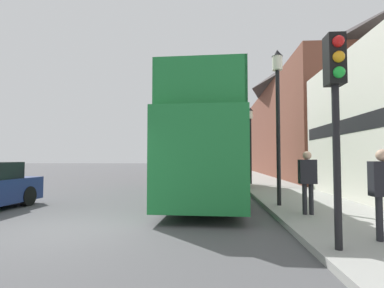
{
  "coord_description": "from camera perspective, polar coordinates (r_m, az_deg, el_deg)",
  "views": [
    {
      "loc": [
        3.3,
        -6.57,
        1.62
      ],
      "look_at": [
        2.56,
        4.77,
        2.17
      ],
      "focal_mm": 28.0,
      "sensor_mm": 36.0,
      "label": 1
    }
  ],
  "objects": [
    {
      "name": "lamp_post_nearest",
      "position": [
        10.13,
        16.02,
        8.42
      ],
      "size": [
        0.35,
        0.35,
        5.01
      ],
      "color": "black",
      "rests_on": "sidewalk"
    },
    {
      "name": "traffic_signal",
      "position": [
        5.57,
        25.71,
        9.16
      ],
      "size": [
        0.28,
        0.42,
        3.55
      ],
      "color": "black",
      "rests_on": "sidewalk"
    },
    {
      "name": "pedestrian_second",
      "position": [
        8.58,
        21.14,
        -5.75
      ],
      "size": [
        0.44,
        0.24,
        1.68
      ],
      "color": "#232328",
      "rests_on": "sidewalk"
    },
    {
      "name": "brick_terrace_rear",
      "position": [
        28.51,
        19.91,
        5.12
      ],
      "size": [
        6.0,
        21.91,
        10.91
      ],
      "color": "brown",
      "rests_on": "ground_plane"
    },
    {
      "name": "sidewalk",
      "position": [
        24.84,
        11.46,
        -6.31
      ],
      "size": [
        3.22,
        108.0,
        0.14
      ],
      "color": "#999993",
      "rests_on": "ground_plane"
    },
    {
      "name": "ground_plane",
      "position": [
        27.81,
        -3.09,
        -6.12
      ],
      "size": [
        144.0,
        144.0,
        0.0
      ],
      "primitive_type": "plane",
      "color": "#4C4C4F"
    },
    {
      "name": "lamp_post_second",
      "position": [
        17.99,
        11.05,
        2.5
      ],
      "size": [
        0.35,
        0.35,
        4.51
      ],
      "color": "black",
      "rests_on": "sidewalk"
    },
    {
      "name": "parked_car_ahead_of_bus",
      "position": [
        22.08,
        5.35,
        -5.32
      ],
      "size": [
        1.9,
        4.41,
        1.35
      ],
      "rotation": [
        0.0,
        0.0,
        0.05
      ],
      "color": "silver",
      "rests_on": "ground_plane"
    },
    {
      "name": "tour_bus",
      "position": [
        12.89,
        3.38,
        -1.54
      ],
      "size": [
        2.9,
        11.58,
        4.24
      ],
      "rotation": [
        0.0,
        0.0,
        -0.04
      ],
      "color": "#1E7A38",
      "rests_on": "ground_plane"
    },
    {
      "name": "pedestrian_nearest",
      "position": [
        6.46,
        32.63,
        -6.67
      ],
      "size": [
        0.43,
        0.24,
        1.65
      ],
      "color": "#232328",
      "rests_on": "sidewalk"
    }
  ]
}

